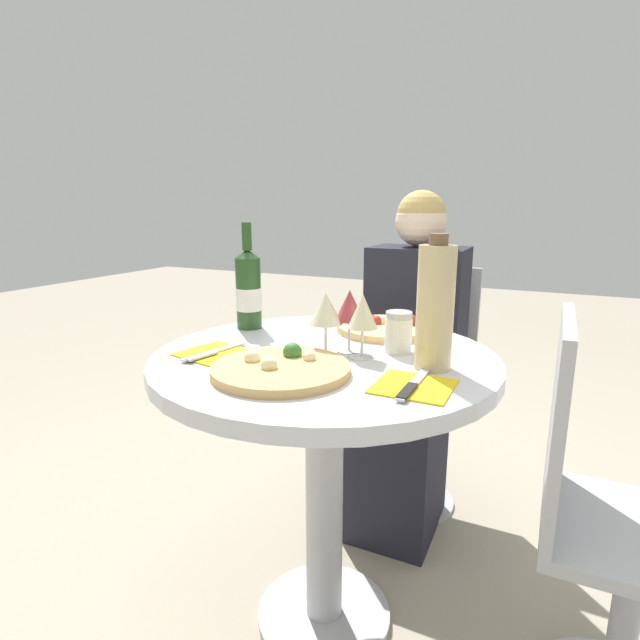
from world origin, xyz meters
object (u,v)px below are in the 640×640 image
object	(u,v)px
chair_empty_side	(605,529)
dining_table	(324,413)
seated_diner	(408,380)
tall_carafe	(435,307)
chair_behind_diner	(418,388)
pizza_large	(281,368)
wine_bottle	(248,289)

from	to	relation	value
chair_empty_side	dining_table	bearing A→B (deg)	-84.62
seated_diner	tall_carafe	distance (m)	0.72
chair_behind_diner	chair_empty_side	xyz separation A→B (m)	(0.58, -0.65, 0.00)
chair_behind_diner	pizza_large	world-z (taller)	chair_behind_diner
dining_table	chair_empty_side	xyz separation A→B (m)	(0.64, 0.06, -0.17)
dining_table	chair_empty_side	world-z (taller)	chair_empty_side
seated_diner	chair_empty_side	xyz separation A→B (m)	(0.58, -0.51, -0.08)
chair_empty_side	pizza_large	bearing A→B (deg)	-70.49
dining_table	chair_behind_diner	world-z (taller)	chair_behind_diner
dining_table	pizza_large	distance (m)	0.24
dining_table	wine_bottle	xyz separation A→B (m)	(-0.31, 0.14, 0.27)
seated_diner	chair_behind_diner	bearing A→B (deg)	-90.00
chair_behind_diner	chair_empty_side	bearing A→B (deg)	131.62
pizza_large	wine_bottle	xyz separation A→B (m)	(-0.28, 0.31, 0.10)
tall_carafe	wine_bottle	bearing A→B (deg)	165.90
dining_table	wine_bottle	size ratio (longest dim) A/B	2.74
pizza_large	chair_empty_side	bearing A→B (deg)	19.51
chair_behind_diner	tall_carafe	xyz separation A→B (m)	(0.20, -0.72, 0.47)
chair_empty_side	tall_carafe	xyz separation A→B (m)	(-0.38, -0.06, 0.47)
chair_behind_diner	pizza_large	bearing A→B (deg)	84.80
pizza_large	chair_behind_diner	bearing A→B (deg)	84.80
chair_behind_diner	wine_bottle	size ratio (longest dim) A/B	2.93
dining_table	seated_diner	bearing A→B (deg)	84.16
pizza_large	wine_bottle	bearing A→B (deg)	132.30
chair_behind_diner	tall_carafe	world-z (taller)	tall_carafe
chair_behind_diner	wine_bottle	world-z (taller)	wine_bottle
pizza_large	dining_table	bearing A→B (deg)	82.60
chair_empty_side	wine_bottle	size ratio (longest dim) A/B	2.93
pizza_large	wine_bottle	size ratio (longest dim) A/B	0.98
pizza_large	tall_carafe	xyz separation A→B (m)	(0.29, 0.17, 0.13)
chair_behind_diner	tall_carafe	distance (m)	0.88
wine_bottle	tall_carafe	size ratio (longest dim) A/B	1.03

